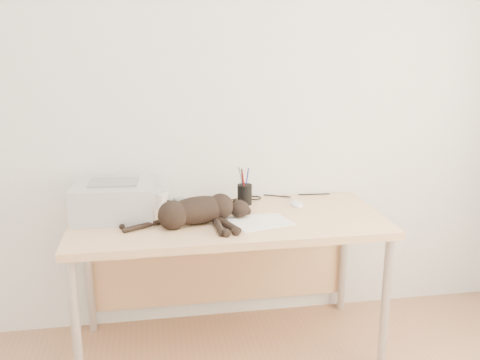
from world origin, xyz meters
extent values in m
plane|color=white|center=(0.00, 1.75, 1.30)|extent=(3.50, 0.00, 3.50)
cube|color=#DFBC82|center=(0.00, 1.39, 0.72)|extent=(1.60, 0.70, 0.04)
cylinder|color=#AFAFB2|center=(-0.75, 1.09, 0.35)|extent=(0.04, 0.04, 0.70)
cylinder|color=#AFAFB2|center=(0.75, 1.09, 0.35)|extent=(0.04, 0.04, 0.70)
cylinder|color=#AFAFB2|center=(-0.75, 1.69, 0.35)|extent=(0.04, 0.04, 0.70)
cylinder|color=#AFAFB2|center=(0.75, 1.69, 0.35)|extent=(0.04, 0.04, 0.70)
cube|color=#DFBC82|center=(0.00, 1.72, 0.40)|extent=(1.48, 0.02, 0.60)
cube|color=#A2A2A7|center=(-0.57, 1.51, 0.83)|extent=(0.43, 0.38, 0.18)
cube|color=black|center=(-0.57, 1.51, 0.84)|extent=(0.34, 0.05, 0.11)
cube|color=gray|center=(-0.57, 1.51, 0.93)|extent=(0.26, 0.19, 0.01)
cube|color=white|center=(0.16, 1.29, 0.74)|extent=(0.32, 0.26, 0.00)
cube|color=white|center=(0.13, 1.31, 0.74)|extent=(0.29, 0.21, 0.00)
ellipsoid|color=black|center=(-0.16, 1.33, 0.81)|extent=(0.36, 0.21, 0.14)
sphere|color=black|center=(-0.29, 1.29, 0.80)|extent=(0.15, 0.15, 0.15)
ellipsoid|color=black|center=(0.06, 1.38, 0.79)|extent=(0.12, 0.11, 0.09)
cone|color=black|center=(0.04, 1.42, 0.83)|extent=(0.04, 0.05, 0.05)
cone|color=black|center=(0.07, 1.42, 0.82)|extent=(0.05, 0.05, 0.05)
cylinder|color=black|center=(-0.07, 1.23, 0.76)|extent=(0.08, 0.20, 0.03)
cylinder|color=black|center=(-0.02, 1.24, 0.76)|extent=(0.08, 0.20, 0.03)
cylinder|color=black|center=(-0.43, 1.31, 0.75)|extent=(0.21, 0.07, 0.03)
imported|color=white|center=(-0.34, 1.64, 0.79)|extent=(0.12, 0.12, 0.09)
cylinder|color=black|center=(0.12, 1.61, 0.80)|extent=(0.08, 0.08, 0.11)
cylinder|color=#990C0C|center=(0.11, 1.61, 0.87)|extent=(0.01, 0.01, 0.15)
cylinder|color=navy|center=(0.14, 1.62, 0.87)|extent=(0.01, 0.01, 0.15)
cylinder|color=black|center=(0.12, 1.60, 0.87)|extent=(0.01, 0.01, 0.15)
cube|color=gray|center=(-0.21, 1.64, 0.75)|extent=(0.12, 0.20, 0.02)
cube|color=black|center=(0.05, 1.53, 0.75)|extent=(0.10, 0.16, 0.02)
ellipsoid|color=white|center=(0.40, 1.54, 0.76)|extent=(0.08, 0.12, 0.04)
camera|label=1|loc=(-0.38, -1.18, 1.64)|focal=40.00mm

